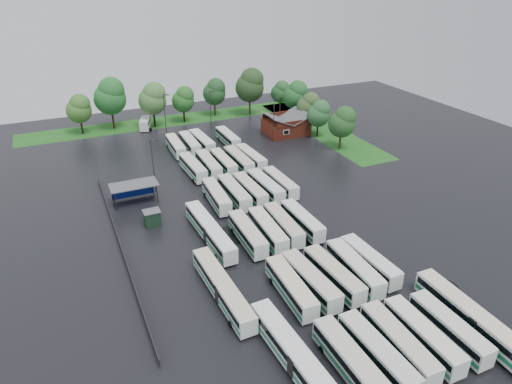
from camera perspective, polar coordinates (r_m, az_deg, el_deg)
name	(u,v)px	position (r m, az deg, el deg)	size (l,w,h in m)	color
ground	(276,241)	(70.62, 2.54, -6.14)	(160.00, 160.00, 0.00)	black
brick_building	(286,127)	(114.27, 3.75, 8.16)	(10.07, 8.60, 5.39)	maroon
wash_shed	(134,186)	(83.25, -15.06, 0.69)	(8.20, 4.20, 3.58)	#2D2D30
utility_hut	(152,218)	(75.86, -12.84, -3.17)	(2.70, 2.20, 2.62)	black
grass_strip_north	(176,120)	(126.96, -9.97, 8.85)	(80.00, 10.00, 0.01)	#1B5918
grass_strip_east	(320,128)	(119.69, 8.00, 7.89)	(10.00, 50.00, 0.01)	#1B5918
west_fence	(120,244)	(71.65, -16.66, -6.29)	(0.10, 50.00, 1.20)	#2D2D30
bus_r0c0	(350,361)	(50.94, 11.70, -20.01)	(2.39, 11.21, 3.12)	silver
bus_r0c1	(377,353)	(52.31, 14.90, -18.92)	(2.61, 11.15, 3.09)	silver
bus_r0c2	(398,343)	(54.01, 17.36, -17.56)	(2.72, 11.17, 3.09)	silver
bus_r0c3	(423,335)	(55.71, 20.11, -16.48)	(2.44, 10.95, 3.04)	silver
bus_r0c4	(449,328)	(57.72, 22.99, -15.37)	(2.31, 10.72, 2.98)	silver
bus_r1c0	(291,287)	(59.00, 4.38, -11.77)	(2.73, 11.03, 3.05)	silver
bus_r1c1	(310,280)	(60.23, 6.78, -10.92)	(2.91, 11.31, 3.12)	silver
bus_r1c2	(333,275)	(61.70, 9.64, -10.14)	(2.89, 11.14, 3.07)	silver
bus_r1c3	(354,268)	(63.33, 12.18, -9.28)	(2.82, 11.27, 3.11)	silver
bus_r1c4	(369,261)	(65.21, 14.00, -8.40)	(2.63, 10.86, 3.01)	silver
bus_r2c0	(247,234)	(69.20, -1.08, -5.22)	(2.61, 11.04, 3.06)	silver
bus_r2c1	(267,230)	(70.09, 1.45, -4.76)	(2.85, 11.16, 3.08)	silver
bus_r2c2	(283,225)	(71.56, 3.41, -4.10)	(2.78, 11.01, 3.04)	silver
bus_r2c3	(302,221)	(72.97, 5.78, -3.57)	(2.34, 10.70, 2.97)	silver
bus_r3c0	(216,196)	(80.27, -4.98, -0.50)	(2.82, 10.98, 3.03)	silver
bus_r3c1	(234,193)	(81.15, -2.76, -0.06)	(2.46, 11.23, 3.12)	silver
bus_r3c2	(250,190)	(82.19, -0.80, 0.29)	(2.57, 10.91, 3.02)	silver
bus_r3c3	(265,186)	(83.35, 1.18, 0.72)	(2.75, 11.23, 3.10)	silver
bus_r3c4	(280,183)	(84.91, 3.03, 1.15)	(2.48, 10.68, 2.96)	silver
bus_r4c0	(193,167)	(92.07, -7.89, 3.08)	(2.69, 11.01, 3.04)	silver
bus_r4c1	(209,164)	(92.97, -5.96, 3.44)	(2.55, 11.04, 3.06)	silver
bus_r4c2	(223,162)	(93.89, -4.10, 3.72)	(2.29, 10.62, 2.95)	silver
bus_r4c3	(239,160)	(94.53, -2.17, 3.99)	(2.46, 11.15, 3.10)	silver
bus_r4c4	(251,157)	(95.96, -0.66, 4.34)	(2.80, 10.89, 3.01)	silver
bus_r5c0	(176,146)	(103.79, -10.01, 5.69)	(2.56, 10.69, 2.96)	silver
bus_r5c1	(190,144)	(104.62, -8.28, 6.01)	(2.55, 10.91, 3.02)	silver
bus_r5c2	(202,141)	(105.39, -6.77, 6.29)	(2.82, 11.27, 3.11)	silver
bus_r5c4	(228,138)	(107.38, -3.53, 6.78)	(2.30, 10.65, 2.96)	silver
artic_bus_west_a	(296,358)	(50.52, 5.01, -19.94)	(3.08, 16.61, 3.06)	silver
artic_bus_west_b	(210,231)	(70.27, -5.80, -4.84)	(2.92, 16.26, 3.00)	silver
artic_bus_west_c	(222,288)	(58.87, -4.22, -11.91)	(2.78, 16.04, 2.96)	silver
artic_bus_east	(473,320)	(59.79, 25.50, -14.20)	(2.64, 16.68, 3.09)	silver
minibus	(145,123)	(121.18, -13.69, 8.35)	(4.08, 6.45, 2.64)	silver
tree_north_0	(79,108)	(120.78, -21.23, 9.72)	(6.05, 6.05, 10.03)	black
tree_north_1	(110,96)	(121.69, -17.73, 11.38)	(7.95, 7.95, 13.16)	#311C12
tree_north_2	(153,98)	(120.46, -12.74, 11.36)	(7.05, 7.05, 11.67)	black
tree_north_3	(184,99)	(123.32, -9.03, 11.40)	(5.82, 5.82, 9.64)	black
tree_north_4	(215,92)	(128.00, -5.17, 12.40)	(6.24, 6.24, 10.33)	black
tree_north_5	(250,85)	(127.48, -0.70, 13.24)	(7.85, 7.85, 13.00)	#392813
tree_north_6	(281,92)	(133.77, 3.19, 12.40)	(4.76, 4.76, 7.88)	black
tree_east_0	(343,122)	(104.81, 10.79, 8.63)	(6.05, 6.05, 10.02)	#362416
tree_east_1	(319,113)	(111.98, 7.91, 9.72)	(5.52, 5.52, 9.14)	black
tree_east_2	(309,105)	(117.82, 6.61, 10.73)	(5.69, 5.65, 9.36)	#392E20
tree_east_3	(296,95)	(123.95, 5.01, 12.03)	(6.45, 6.45, 10.69)	black
tree_east_4	(281,92)	(131.51, 3.12, 12.42)	(5.33, 5.33, 8.82)	black
lamp_post_ne	(274,116)	(108.37, 2.32, 9.44)	(1.59, 0.31, 10.32)	#2D2D30
lamp_post_nw	(154,162)	(84.62, -12.68, 3.64)	(1.59, 0.31, 10.31)	#2D2D30
lamp_post_back_w	(165,112)	(114.14, -11.28, 9.79)	(1.56, 0.30, 10.13)	#2D2D30
lamp_post_back_e	(211,107)	(116.53, -5.66, 10.47)	(1.53, 0.30, 9.94)	#2D2D30
puddle_0	(348,319)	(58.04, 11.43, -15.27)	(5.89, 5.89, 0.01)	black
puddle_1	(447,326)	(60.48, 22.81, -15.18)	(3.12, 3.12, 0.01)	black
puddle_2	(235,234)	(72.25, -2.60, -5.30)	(5.86, 5.86, 0.01)	black
puddle_3	(313,243)	(70.52, 7.11, -6.39)	(3.34, 3.34, 0.01)	black
puddle_4	(445,287)	(66.35, 22.54, -10.95)	(3.80, 3.80, 0.01)	black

